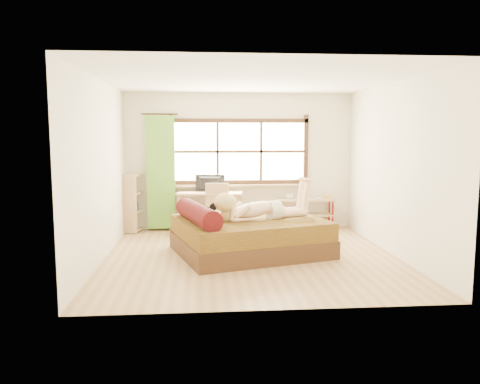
{
  "coord_description": "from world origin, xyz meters",
  "views": [
    {
      "loc": [
        -0.75,
        -7.06,
        1.88
      ],
      "look_at": [
        -0.15,
        0.2,
        0.99
      ],
      "focal_mm": 35.0,
      "sensor_mm": 36.0,
      "label": 1
    }
  ],
  "objects": [
    {
      "name": "wall_right",
      "position": [
        2.25,
        0.0,
        1.35
      ],
      "size": [
        0.0,
        4.5,
        4.5
      ],
      "primitive_type": "plane",
      "rotation": [
        1.57,
        0.0,
        -1.57
      ],
      "color": "silver",
      "rests_on": "floor"
    },
    {
      "name": "floor",
      "position": [
        0.0,
        0.0,
        0.0
      ],
      "size": [
        4.5,
        4.5,
        0.0
      ],
      "primitive_type": "plane",
      "color": "#9E754C",
      "rests_on": "ground"
    },
    {
      "name": "pipe_shelf",
      "position": [
        1.3,
        2.07,
        0.45
      ],
      "size": [
        1.22,
        0.32,
        0.69
      ],
      "rotation": [
        0.0,
        0.0,
        0.02
      ],
      "color": "#A47D59",
      "rests_on": "floor"
    },
    {
      "name": "desk",
      "position": [
        -0.6,
        1.95,
        0.68
      ],
      "size": [
        1.31,
        0.74,
        0.78
      ],
      "rotation": [
        0.0,
        0.0,
        -0.14
      ],
      "color": "#A47D59",
      "rests_on": "floor"
    },
    {
      "name": "ceiling",
      "position": [
        0.0,
        0.0,
        2.7
      ],
      "size": [
        4.5,
        4.5,
        0.0
      ],
      "primitive_type": "plane",
      "rotation": [
        3.14,
        0.0,
        0.0
      ],
      "color": "white",
      "rests_on": "wall_back"
    },
    {
      "name": "monitor",
      "position": [
        -0.6,
        2.0,
        0.94
      ],
      "size": [
        0.58,
        0.15,
        0.33
      ],
      "primitive_type": "imported",
      "rotation": [
        0.0,
        0.0,
        3.0
      ],
      "color": "black",
      "rests_on": "desk"
    },
    {
      "name": "kitten",
      "position": [
        -0.71,
        0.34,
        0.69
      ],
      "size": [
        0.36,
        0.22,
        0.27
      ],
      "primitive_type": null,
      "rotation": [
        0.0,
        0.0,
        0.29
      ],
      "color": "black",
      "rests_on": "bed"
    },
    {
      "name": "curtain",
      "position": [
        -1.55,
        2.13,
        1.15
      ],
      "size": [
        0.55,
        0.1,
        2.2
      ],
      "primitive_type": "cube",
      "color": "#509A2A",
      "rests_on": "wall_back"
    },
    {
      "name": "wall_left",
      "position": [
        -2.25,
        0.0,
        1.35
      ],
      "size": [
        0.0,
        4.5,
        4.5
      ],
      "primitive_type": "plane",
      "rotation": [
        1.57,
        0.0,
        1.57
      ],
      "color": "silver",
      "rests_on": "floor"
    },
    {
      "name": "chair",
      "position": [
        -0.48,
        1.59,
        0.54
      ],
      "size": [
        0.49,
        0.49,
        0.98
      ],
      "rotation": [
        0.0,
        0.0,
        -0.14
      ],
      "color": "#A47D59",
      "rests_on": "floor"
    },
    {
      "name": "woman",
      "position": [
        0.16,
        0.19,
        0.89
      ],
      "size": [
        1.62,
        0.87,
        0.67
      ],
      "primitive_type": null,
      "rotation": [
        0.0,
        0.0,
        0.29
      ],
      "color": "beige",
      "rests_on": "bed"
    },
    {
      "name": "wall_front",
      "position": [
        0.0,
        -2.25,
        1.35
      ],
      "size": [
        4.5,
        0.0,
        4.5
      ],
      "primitive_type": "plane",
      "rotation": [
        -1.57,
        0.0,
        0.0
      ],
      "color": "silver",
      "rests_on": "floor"
    },
    {
      "name": "bookshelf",
      "position": [
        -2.08,
        2.09,
        0.58
      ],
      "size": [
        0.37,
        0.54,
        1.14
      ],
      "rotation": [
        0.0,
        0.0,
        -0.21
      ],
      "color": "#A47D59",
      "rests_on": "floor"
    },
    {
      "name": "bed",
      "position": [
        -0.04,
        0.22,
        0.3
      ],
      "size": [
        2.64,
        2.34,
        0.84
      ],
      "rotation": [
        0.0,
        0.0,
        0.29
      ],
      "color": "black",
      "rests_on": "floor"
    },
    {
      "name": "book",
      "position": [
        1.49,
        2.07,
        0.62
      ],
      "size": [
        0.17,
        0.23,
        0.02
      ],
      "primitive_type": "imported",
      "rotation": [
        0.0,
        0.0,
        0.02
      ],
      "color": "gray",
      "rests_on": "pipe_shelf"
    },
    {
      "name": "window",
      "position": [
        0.0,
        2.22,
        1.51
      ],
      "size": [
        2.8,
        0.16,
        1.46
      ],
      "color": "#FFEDBF",
      "rests_on": "wall_back"
    },
    {
      "name": "cup",
      "position": [
        0.99,
        2.07,
        0.66
      ],
      "size": [
        0.14,
        0.14,
        0.11
      ],
      "primitive_type": "imported",
      "rotation": [
        0.0,
        0.0,
        0.02
      ],
      "color": "gray",
      "rests_on": "pipe_shelf"
    },
    {
      "name": "wall_back",
      "position": [
        0.0,
        2.25,
        1.35
      ],
      "size": [
        4.5,
        0.0,
        4.5
      ],
      "primitive_type": "plane",
      "rotation": [
        1.57,
        0.0,
        0.0
      ],
      "color": "silver",
      "rests_on": "floor"
    }
  ]
}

